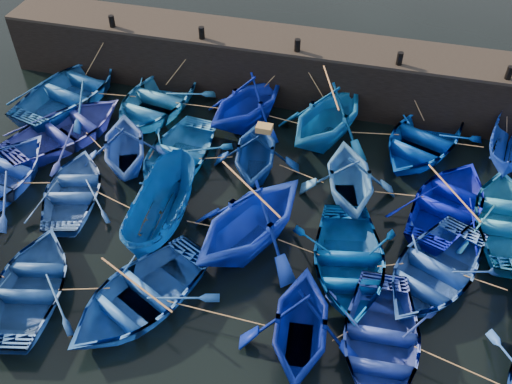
# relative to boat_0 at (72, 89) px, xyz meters

# --- Properties ---
(ground) EXTENTS (120.00, 120.00, 0.00)m
(ground) POSITION_rel_boat_0_xyz_m (9.30, -7.52, -0.60)
(ground) COLOR black
(ground) RESTS_ON ground
(quay_wall) EXTENTS (26.00, 2.50, 2.50)m
(quay_wall) POSITION_rel_boat_0_xyz_m (9.30, 2.98, 0.65)
(quay_wall) COLOR black
(quay_wall) RESTS_ON ground
(quay_top) EXTENTS (26.00, 2.50, 0.12)m
(quay_top) POSITION_rel_boat_0_xyz_m (9.30, 2.98, 1.96)
(quay_top) COLOR black
(quay_top) RESTS_ON quay_wall
(bollard_0) EXTENTS (0.24, 0.24, 0.50)m
(bollard_0) POSITION_rel_boat_0_xyz_m (1.30, 2.08, 2.27)
(bollard_0) COLOR black
(bollard_0) RESTS_ON quay_top
(bollard_1) EXTENTS (0.24, 0.24, 0.50)m
(bollard_1) POSITION_rel_boat_0_xyz_m (5.30, 2.08, 2.27)
(bollard_1) COLOR black
(bollard_1) RESTS_ON quay_top
(bollard_2) EXTENTS (0.24, 0.24, 0.50)m
(bollard_2) POSITION_rel_boat_0_xyz_m (9.30, 2.08, 2.27)
(bollard_2) COLOR black
(bollard_2) RESTS_ON quay_top
(bollard_3) EXTENTS (0.24, 0.24, 0.50)m
(bollard_3) POSITION_rel_boat_0_xyz_m (13.30, 2.08, 2.27)
(bollard_3) COLOR black
(bollard_3) RESTS_ON quay_top
(bollard_4) EXTENTS (0.24, 0.24, 0.50)m
(bollard_4) POSITION_rel_boat_0_xyz_m (17.30, 2.08, 2.27)
(bollard_4) COLOR black
(bollard_4) RESTS_ON quay_top
(boat_0) EXTENTS (5.45, 6.60, 1.19)m
(boat_0) POSITION_rel_boat_0_xyz_m (0.00, 0.00, 0.00)
(boat_0) COLOR navy
(boat_0) RESTS_ON ground
(boat_1) EXTENTS (4.72, 5.97, 1.12)m
(boat_1) POSITION_rel_boat_0_xyz_m (3.74, 0.22, -0.04)
(boat_1) COLOR #206AB7
(boat_1) RESTS_ON ground
(boat_2) EXTENTS (5.16, 5.42, 2.23)m
(boat_2) POSITION_rel_boat_0_xyz_m (7.72, 0.32, 0.52)
(boat_2) COLOR #071DA7
(boat_2) RESTS_ON ground
(boat_3) EXTENTS (5.44, 5.79, 2.43)m
(boat_3) POSITION_rel_boat_0_xyz_m (11.01, 0.07, 0.62)
(boat_3) COLOR #0C5AA5
(boat_3) RESTS_ON ground
(boat_4) EXTENTS (5.31, 6.12, 1.06)m
(boat_4) POSITION_rel_boat_0_xyz_m (14.70, 0.40, -0.06)
(boat_4) COLOR #01359F
(boat_4) RESTS_ON ground
(boat_5) EXTENTS (2.16, 4.21, 1.55)m
(boat_5) POSITION_rel_boat_0_xyz_m (17.86, 0.43, 0.18)
(boat_5) COLOR #1139BC
(boat_5) RESTS_ON ground
(boat_6) EXTENTS (5.74, 6.31, 1.07)m
(boat_6) POSITION_rel_boat_0_xyz_m (1.09, -2.60, -0.06)
(boat_6) COLOR #29389C
(boat_6) RESTS_ON ground
(boat_7) EXTENTS (4.63, 4.89, 2.03)m
(boat_7) POSITION_rel_boat_0_xyz_m (4.07, -3.45, 0.42)
(boat_7) COLOR #234CA8
(boat_7) RESTS_ON ground
(boat_8) EXTENTS (3.78, 5.00, 0.98)m
(boat_8) POSITION_rel_boat_0_xyz_m (5.85, -2.97, -0.11)
(boat_8) COLOR #145DAE
(boat_8) RESTS_ON ground
(boat_9) EXTENTS (3.79, 4.23, 1.98)m
(boat_9) POSITION_rel_boat_0_xyz_m (8.83, -2.55, 0.40)
(boat_9) COLOR navy
(boat_9) RESTS_ON ground
(boat_10) EXTENTS (4.30, 4.68, 2.07)m
(boat_10) POSITION_rel_boat_0_xyz_m (12.34, -3.09, 0.44)
(boat_10) COLOR blue
(boat_10) RESTS_ON ground
(boat_11) EXTENTS (4.70, 5.51, 0.97)m
(boat_11) POSITION_rel_boat_0_xyz_m (15.79, -2.93, -0.11)
(boat_11) COLOR #0009A3
(boat_11) RESTS_ON ground
(boat_12) EXTENTS (3.66, 4.95, 0.99)m
(boat_12) POSITION_rel_boat_0_xyz_m (17.69, -3.23, -0.10)
(boat_12) COLOR #1D78C5
(boat_12) RESTS_ON ground
(boat_14) EXTENTS (3.94, 4.76, 0.86)m
(boat_14) POSITION_rel_boat_0_xyz_m (3.02, -5.57, -0.17)
(boat_14) COLOR #29549D
(boat_14) RESTS_ON ground
(boat_15) EXTENTS (1.76, 4.53, 1.74)m
(boat_15) POSITION_rel_boat_0_xyz_m (6.53, -6.10, 0.28)
(boat_15) COLOR navy
(boat_15) RESTS_ON ground
(boat_16) EXTENTS (5.84, 6.14, 2.53)m
(boat_16) POSITION_rel_boat_0_xyz_m (9.60, -6.12, 0.67)
(boat_16) COLOR #0E2ECD
(boat_16) RESTS_ON ground
(boat_17) EXTENTS (4.29, 5.35, 0.99)m
(boat_17) POSITION_rel_boat_0_xyz_m (12.79, -6.43, -0.10)
(boat_17) COLOR #00408E
(boat_17) RESTS_ON ground
(boat_18) EXTENTS (5.07, 5.72, 0.98)m
(boat_18) POSITION_rel_boat_0_xyz_m (15.33, -6.10, -0.10)
(boat_18) COLOR #1B4593
(boat_18) RESTS_ON ground
(boat_21) EXTENTS (4.11, 5.06, 0.93)m
(boat_21) POSITION_rel_boat_0_xyz_m (3.83, -9.71, -0.13)
(boat_21) COLOR navy
(boat_21) RESTS_ON ground
(boat_22) EXTENTS (5.32, 5.95, 1.02)m
(boat_22) POSITION_rel_boat_0_xyz_m (7.06, -9.26, -0.09)
(boat_22) COLOR #184FB6
(boat_22) RESTS_ON ground
(boat_23) EXTENTS (3.74, 4.21, 2.04)m
(boat_23) POSITION_rel_boat_0_xyz_m (11.87, -9.34, 0.42)
(boat_23) COLOR #00117C
(boat_23) RESTS_ON ground
(boat_24) EXTENTS (3.57, 4.78, 0.95)m
(boat_24) POSITION_rel_boat_0_xyz_m (14.03, -8.95, -0.12)
(boat_24) COLOR navy
(boat_24) RESTS_ON ground
(wooden_crate) EXTENTS (0.56, 0.40, 0.23)m
(wooden_crate) POSITION_rel_boat_0_xyz_m (9.13, -2.55, 1.50)
(wooden_crate) COLOR olive
(wooden_crate) RESTS_ON boat_9
(mooring_ropes) EXTENTS (17.90, 11.73, 2.10)m
(mooring_ropes) POSITION_rel_boat_0_xyz_m (9.08, -2.57, 0.29)
(mooring_ropes) COLOR tan
(mooring_ropes) RESTS_ON ground
(loose_oars) EXTENTS (10.99, 11.41, 1.62)m
(loose_oars) POSITION_rel_boat_0_xyz_m (10.87, -4.56, 1.17)
(loose_oars) COLOR #99724C
(loose_oars) RESTS_ON ground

